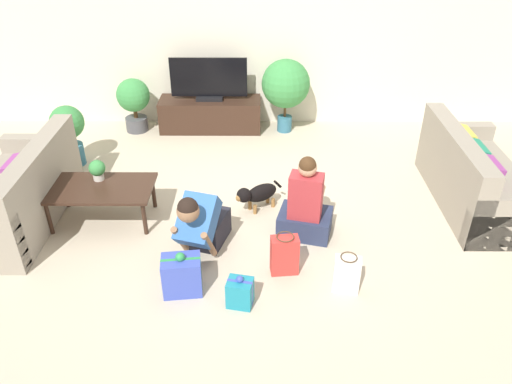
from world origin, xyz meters
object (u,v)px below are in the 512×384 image
Objects in this scene: sofa_right at (474,179)px; potted_plant_corner_left at (68,130)px; coffee_table at (100,190)px; person_sitting at (305,208)px; gift_bag_b at (347,274)px; potted_plant_back_left at (134,100)px; person_kneeling at (202,223)px; tv_console at (211,114)px; gift_box_b at (240,292)px; dog at (257,194)px; tabletop_plant at (97,169)px; gift_bag_a at (285,255)px; potted_plant_back_right at (286,85)px; tv at (209,82)px; gift_box_a at (182,275)px; sofa_left at (19,196)px.

sofa_right is 4.79m from potted_plant_corner_left.
potted_plant_corner_left is at bearing 119.90° from coffee_table.
gift_bag_b is at bearing 123.86° from person_sitting.
person_kneeling is (1.23, -2.81, -0.12)m from potted_plant_back_left.
tv_console is 3.62m from gift_box_b.
dog is (0.52, 0.74, -0.14)m from person_kneeling.
gift_bag_b is at bearing 132.00° from sofa_right.
tv_console is at bearing 65.63° from tabletop_plant.
potted_plant_back_left is 1.90× the size of gift_bag_a.
potted_plant_corner_left is at bearing -119.46° from potted_plant_back_left.
potted_plant_back_left reaches higher than gift_box_b.
potted_plant_back_right reaches higher than sofa_right.
tv is (0.00, 0.00, 0.49)m from tv_console.
potted_plant_back_right is at bearing 20.78° from potted_plant_corner_left.
dog is 2.27× the size of tabletop_plant.
gift_bag_a is at bearing -57.22° from potted_plant_back_left.
gift_box_a reaches higher than gift_bag_a.
potted_plant_back_left is 3.70m from gift_bag_a.
coffee_table is (-4.00, -0.37, 0.07)m from sofa_right.
tv reaches higher than sofa_left.
potted_plant_corner_left is at bearing -13.85° from person_sitting.
sofa_left reaches higher than person_kneeling.
person_kneeling is at bearing 74.71° from sofa_left.
sofa_left is 4.84× the size of gift_bag_b.
gift_box_a is at bearing -60.74° from dog.
gift_bag_b is (1.46, -3.39, -0.54)m from tv.
sofa_right reaches higher than gift_box_b.
sofa_right is at bearing 42.00° from gift_bag_b.
person_kneeling is at bearing 107.40° from sofa_right.
gift_box_a is (0.03, -3.41, -0.05)m from tv_console.
tv is 3.33m from gift_bag_a.
gift_box_a is (-1.03, -3.36, -0.51)m from potted_plant_back_right.
tabletop_plant reaches higher than tv_console.
tabletop_plant is at bearing 165.60° from person_kneeling.
sofa_right is 3.04m from person_kneeling.
sofa_left reaches higher than dog.
gift_box_a is at bearing -71.87° from potted_plant_back_left.
tv_console is 3.41m from gift_box_a.
sofa_right is at bearing 59.87° from dog.
tv_console is 3.43× the size of gift_box_a.
gift_bag_a is (1.87, -0.83, -0.17)m from coffee_table.
tv_console is at bearing 57.45° from sofa_right.
gift_box_b is at bearing 61.94° from sofa_left.
sofa_left is at bearing 151.94° from gift_box_b.
potted_plant_corner_left reaches higher than gift_box_a.
sofa_right is at bearing -10.49° from potted_plant_corner_left.
gift_bag_a is at bearing -73.55° from tv.
person_kneeling is at bearing -69.29° from dog.
potted_plant_back_left is (0.58, 1.03, -0.01)m from potted_plant_corner_left.
person_sitting is at bearing 13.24° from dog.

